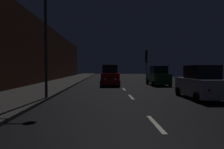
{
  "coord_description": "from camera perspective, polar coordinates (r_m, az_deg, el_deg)",
  "views": [
    {
      "loc": [
        -1.7,
        -3.66,
        1.87
      ],
      "look_at": [
        -1.12,
        13.08,
        1.37
      ],
      "focal_mm": 32.24,
      "sensor_mm": 36.0,
      "label": 1
    }
  ],
  "objects": [
    {
      "name": "ground",
      "position": [
        28.28,
        1.47,
        -2.1
      ],
      "size": [
        26.91,
        84.0,
        0.02
      ],
      "primitive_type": "cube",
      "color": "black"
    },
    {
      "name": "sidewalk_left",
      "position": [
        28.76,
        -13.12,
        -1.91
      ],
      "size": [
        4.4,
        84.0,
        0.15
      ],
      "primitive_type": "cube",
      "color": "#33302D",
      "rests_on": "ground"
    },
    {
      "name": "building_facade_left",
      "position": [
        26.05,
        -20.33,
        6.06
      ],
      "size": [
        0.8,
        63.0,
        7.78
      ],
      "primitive_type": "cube",
      "color": "#472319",
      "rests_on": "ground"
    },
    {
      "name": "lane_centerline",
      "position": [
        23.0,
        2.26,
        -2.94
      ],
      "size": [
        0.16,
        39.46,
        0.01
      ],
      "color": "beige",
      "rests_on": "ground"
    },
    {
      "name": "traffic_light_far_right",
      "position": [
        32.92,
        9.71,
        4.48
      ],
      "size": [
        0.31,
        0.46,
        4.79
      ],
      "rotation": [
        0.0,
        0.0,
        -1.58
      ],
      "color": "#38383A",
      "rests_on": "ground"
    },
    {
      "name": "streetlamp_overhead",
      "position": [
        12.77,
        -16.49,
        17.78
      ],
      "size": [
        1.7,
        0.44,
        8.35
      ],
      "color": "#2D2D30",
      "rests_on": "ground"
    },
    {
      "name": "car_approaching_headlights",
      "position": [
        22.0,
        -0.65,
        -0.46
      ],
      "size": [
        2.07,
        4.49,
        2.26
      ],
      "rotation": [
        0.0,
        0.0,
        -1.57
      ],
      "color": "maroon",
      "rests_on": "ground"
    },
    {
      "name": "car_parked_right_near",
      "position": [
        13.47,
        23.78,
        -2.37
      ],
      "size": [
        1.89,
        4.09,
        2.06
      ],
      "rotation": [
        0.0,
        0.0,
        1.57
      ],
      "color": "#A5A8AD",
      "rests_on": "ground"
    },
    {
      "name": "car_parked_right_far",
      "position": [
        22.71,
        12.95,
        -0.57
      ],
      "size": [
        1.97,
        4.26,
        2.15
      ],
      "rotation": [
        0.0,
        0.0,
        1.57
      ],
      "color": "#0F3819",
      "rests_on": "ground"
    }
  ]
}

